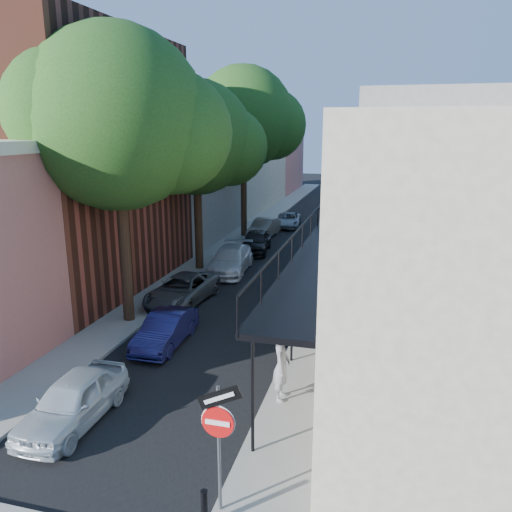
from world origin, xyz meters
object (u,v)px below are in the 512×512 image
Objects in this scene: oak_mid at (204,140)px; parked_car_b at (166,330)px; bollard at (204,508)px; parked_car_a at (73,401)px; parked_car_e at (256,241)px; parked_car_f at (264,228)px; sign_post at (219,427)px; parked_car_g at (288,220)px; oak_near at (130,123)px; pedestrian at (281,366)px; oak_far at (251,119)px; parked_car_d at (230,260)px; parked_car_c at (182,290)px.

parked_car_b is at bearing -78.50° from oak_mid.
bollard is 0.21× the size of parked_car_a.
parked_car_e is 1.01× the size of parked_car_f.
parked_car_a is (-4.85, 2.16, -1.39)m from sign_post.
parked_car_b is 0.90× the size of parked_car_g.
sign_post is at bearing -23.97° from parked_car_a.
oak_mid reaches higher than bollard.
oak_near is 5.67× the size of pedestrian.
oak_far is at bearing 103.91° from sign_post.
sign_post reaches higher than parked_car_g.
parked_car_g is at bearing 7.10° from pedestrian.
pedestrian is at bearing 84.73° from bollard.
parked_car_e reaches higher than bollard.
oak_far reaches higher than sign_post.
parked_car_a is 14.85m from parked_car_d.
pedestrian is at bearing -70.65° from parked_car_f.
oak_far reaches higher than parked_car_e.
parked_car_e is (0.79, 10.06, 0.07)m from parked_car_c.
parked_car_e reaches higher than parked_car_g.
oak_far is at bearing 97.11° from parked_car_c.
parked_car_b is 0.90× the size of parked_car_f.
oak_far is 25.36m from parked_car_a.
oak_far is at bearing 13.91° from pedestrian.
bollard is at bearing -56.88° from oak_near.
parked_car_f is at bearing 11.57° from pedestrian.
parked_car_d is 13.50m from parked_car_g.
sign_post is 12.77m from oak_near.
sign_post is at bearing 71.44° from bollard.
oak_far is 8.95m from parked_car_e.
bollard is 18.18m from parked_car_d.
parked_car_f is at bearing -8.64° from oak_far.
parked_car_e is (1.55, -4.53, -7.56)m from oak_far.
bollard is 5.38m from parked_car_a.
parked_car_g is 2.02× the size of pedestrian.
parked_car_d is at bearing 105.95° from bollard.
parked_car_b is 9.69m from parked_car_d.
parked_car_d is (1.42, -0.25, -6.36)m from oak_mid.
parked_car_f is at bearing 101.37° from bollard.
parked_car_e is (1.61, 4.51, -6.36)m from oak_mid.
oak_mid is 16.49m from parked_car_a.
bollard is 13.78m from oak_near.
sign_post is 1.48× the size of pedestrian.
sign_post reaches higher than parked_car_b.
oak_near is at bearing -90.04° from oak_far.
parked_car_a reaches higher than parked_car_b.
parked_car_f is at bearing 91.77° from parked_car_b.
oak_near is at bearing 123.12° from bollard.
parked_car_c is at bearing 36.79° from pedestrian.
parked_car_b is at bearing -96.95° from parked_car_g.
pedestrian reaches higher than parked_car_f.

